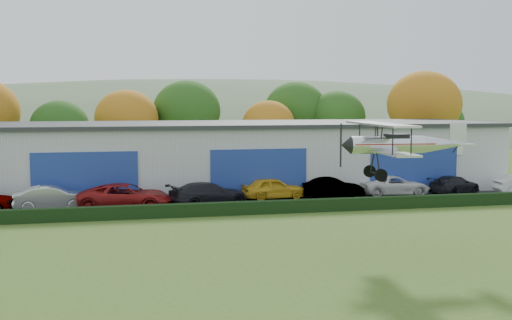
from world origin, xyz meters
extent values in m
plane|color=#3C571B|center=(0.00, 0.00, 0.00)|extent=(300.00, 300.00, 0.00)
cube|color=black|center=(3.00, 21.00, 0.03)|extent=(48.00, 9.00, 0.05)
cube|color=black|center=(3.00, 16.20, 0.40)|extent=(46.00, 0.60, 0.80)
cube|color=#B2B7BC|center=(5.00, 28.00, 2.50)|extent=(40.00, 12.00, 5.00)
cube|color=#2D3033|center=(5.00, 28.00, 5.15)|extent=(40.60, 12.60, 0.30)
cube|color=navy|center=(-7.00, 21.95, 1.80)|extent=(7.00, 0.12, 3.60)
cube|color=navy|center=(5.00, 21.95, 1.80)|extent=(7.00, 0.12, 3.60)
cube|color=navy|center=(17.00, 21.95, 1.80)|extent=(7.00, 0.12, 3.60)
cylinder|color=#3D2614|center=(-10.00, 38.00, 1.22)|extent=(0.36, 0.36, 2.45)
ellipsoid|color=#1E4C14|center=(-10.00, 38.00, 4.69)|extent=(5.32, 5.32, 4.79)
cylinder|color=#3D2614|center=(-4.00, 40.00, 1.40)|extent=(0.36, 0.36, 2.80)
ellipsoid|color=#A66014|center=(-4.00, 40.00, 5.36)|extent=(6.08, 6.08, 5.47)
cylinder|color=#3D2614|center=(2.00, 42.00, 1.57)|extent=(0.36, 0.36, 3.15)
ellipsoid|color=#1E4C14|center=(2.00, 42.00, 6.03)|extent=(6.84, 6.84, 6.16)
cylinder|color=#3D2614|center=(10.00, 40.00, 1.22)|extent=(0.36, 0.36, 2.45)
ellipsoid|color=#A66014|center=(10.00, 40.00, 4.69)|extent=(5.32, 5.32, 4.79)
cylinder|color=#3D2614|center=(18.00, 42.00, 1.40)|extent=(0.36, 0.36, 2.80)
ellipsoid|color=#1E4C14|center=(18.00, 42.00, 5.36)|extent=(6.08, 6.08, 5.47)
cylinder|color=#3D2614|center=(26.00, 38.00, 1.75)|extent=(0.36, 0.36, 3.50)
ellipsoid|color=#A66014|center=(26.00, 38.00, 6.70)|extent=(7.60, 7.60, 6.84)
cylinder|color=#3D2614|center=(30.00, 42.00, 1.22)|extent=(0.36, 0.36, 2.45)
ellipsoid|color=#1E4C14|center=(30.00, 42.00, 4.69)|extent=(5.32, 5.32, 4.79)
cylinder|color=#3D2614|center=(14.00, 44.00, 1.57)|extent=(0.36, 0.36, 3.15)
ellipsoid|color=#1E4C14|center=(14.00, 44.00, 6.03)|extent=(6.84, 6.84, 6.16)
ellipsoid|color=#4C6642|center=(20.00, 140.00, -15.40)|extent=(320.00, 196.00, 56.00)
ellipsoid|color=#4C6642|center=(90.00, 140.00, -9.90)|extent=(240.00, 126.00, 36.00)
imported|color=silver|center=(-9.02, 20.20, 0.83)|extent=(4.88, 2.15, 1.56)
imported|color=maroon|center=(-4.35, 19.33, 0.88)|extent=(6.41, 3.87, 1.67)
imported|color=black|center=(1.01, 19.60, 0.84)|extent=(5.85, 3.86, 1.58)
imported|color=gold|center=(5.95, 21.54, 0.82)|extent=(4.70, 2.33, 1.54)
imported|color=gray|center=(10.26, 21.12, 0.78)|extent=(4.62, 2.32, 1.45)
imported|color=silver|center=(15.27, 21.43, 0.76)|extent=(5.24, 2.63, 1.42)
imported|color=black|center=(19.95, 21.19, 0.72)|extent=(4.96, 3.63, 1.33)
cylinder|color=silver|center=(7.08, 4.86, 5.03)|extent=(3.41, 1.06, 0.80)
cone|color=silver|center=(9.73, 4.65, 5.03)|extent=(2.00, 0.95, 0.80)
cone|color=black|center=(5.19, 5.02, 5.03)|extent=(0.50, 0.83, 0.80)
cube|color=#AC2513|center=(7.35, 4.84, 5.08)|extent=(3.77, 1.11, 0.05)
cube|color=black|center=(7.52, 4.83, 5.41)|extent=(1.10, 0.61, 0.22)
cube|color=silver|center=(6.91, 4.88, 4.77)|extent=(1.61, 6.43, 0.09)
cube|color=silver|center=(6.73, 4.89, 5.96)|extent=(1.73, 6.79, 0.09)
cylinder|color=black|center=(6.33, 2.62, 5.37)|extent=(0.06, 0.06, 1.15)
cylinder|color=black|center=(7.12, 2.55, 5.37)|extent=(0.06, 0.06, 1.15)
cylinder|color=black|center=(6.70, 7.20, 5.37)|extent=(0.06, 0.06, 1.15)
cylinder|color=black|center=(7.49, 7.14, 5.37)|extent=(0.06, 0.06, 1.15)
cylinder|color=black|center=(6.71, 4.58, 5.65)|extent=(0.07, 0.19, 0.66)
cylinder|color=black|center=(6.76, 5.20, 5.65)|extent=(0.07, 0.19, 0.66)
cylinder|color=black|center=(6.52, 4.53, 4.28)|extent=(0.11, 0.62, 1.08)
cylinder|color=black|center=(6.59, 5.28, 4.28)|extent=(0.11, 0.62, 1.08)
cylinder|color=black|center=(6.56, 4.90, 3.75)|extent=(0.20, 1.68, 0.06)
cylinder|color=black|center=(6.49, 4.11, 3.75)|extent=(0.57, 0.17, 0.57)
cylinder|color=black|center=(6.62, 5.70, 3.75)|extent=(0.57, 0.17, 0.57)
cylinder|color=black|center=(10.34, 4.60, 4.81)|extent=(0.33, 0.08, 0.37)
cube|color=silver|center=(10.34, 4.60, 5.08)|extent=(0.98, 2.35, 0.05)
cube|color=silver|center=(10.43, 4.59, 5.52)|extent=(0.80, 0.12, 0.97)
cube|color=black|center=(4.95, 5.03, 5.03)|extent=(0.06, 0.11, 1.94)
camera|label=1|loc=(-4.66, -21.24, 6.98)|focal=43.82mm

